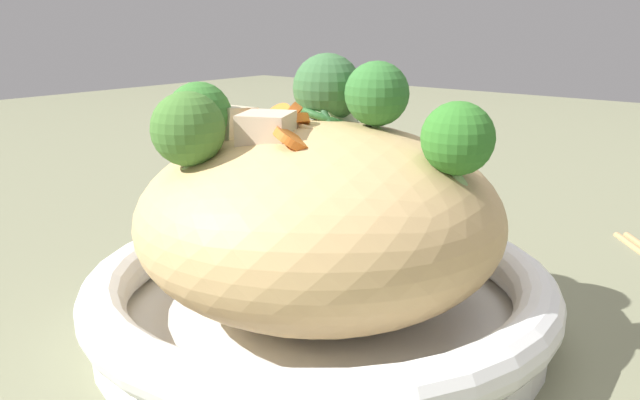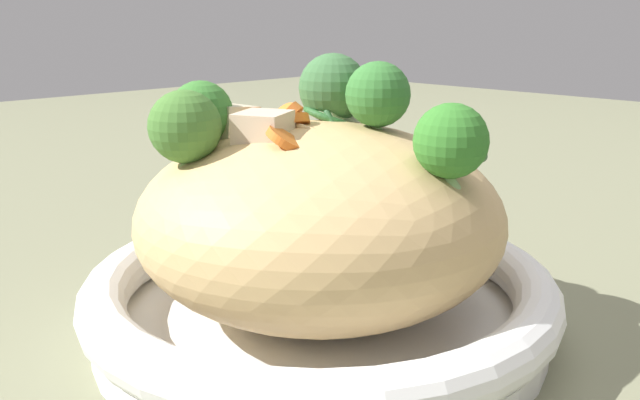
% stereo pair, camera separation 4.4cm
% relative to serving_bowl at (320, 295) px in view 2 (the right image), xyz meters
% --- Properties ---
extents(ground_plane, '(3.00, 3.00, 0.00)m').
position_rel_serving_bowl_xyz_m(ground_plane, '(0.00, 0.00, -0.02)').
color(ground_plane, '#747659').
extents(serving_bowl, '(0.32, 0.32, 0.05)m').
position_rel_serving_bowl_xyz_m(serving_bowl, '(0.00, 0.00, 0.00)').
color(serving_bowl, white).
rests_on(serving_bowl, ground_plane).
extents(noodle_heap, '(0.24, 0.24, 0.13)m').
position_rel_serving_bowl_xyz_m(noodle_heap, '(0.00, -0.00, 0.06)').
color(noodle_heap, tan).
rests_on(noodle_heap, serving_bowl).
extents(broccoli_florets, '(0.17, 0.20, 0.08)m').
position_rel_serving_bowl_xyz_m(broccoli_florets, '(0.01, -0.00, 0.13)').
color(broccoli_florets, '#A2B96E').
rests_on(broccoli_florets, serving_bowl).
extents(carrot_coins, '(0.09, 0.10, 0.03)m').
position_rel_serving_bowl_xyz_m(carrot_coins, '(0.01, -0.02, 0.12)').
color(carrot_coins, orange).
rests_on(carrot_coins, serving_bowl).
extents(zucchini_slices, '(0.11, 0.12, 0.05)m').
position_rel_serving_bowl_xyz_m(zucchini_slices, '(-0.05, 0.01, 0.11)').
color(zucchini_slices, beige).
rests_on(zucchini_slices, serving_bowl).
extents(chicken_chunks, '(0.04, 0.08, 0.03)m').
position_rel_serving_bowl_xyz_m(chicken_chunks, '(0.04, -0.03, 0.12)').
color(chicken_chunks, beige).
rests_on(chicken_chunks, serving_bowl).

